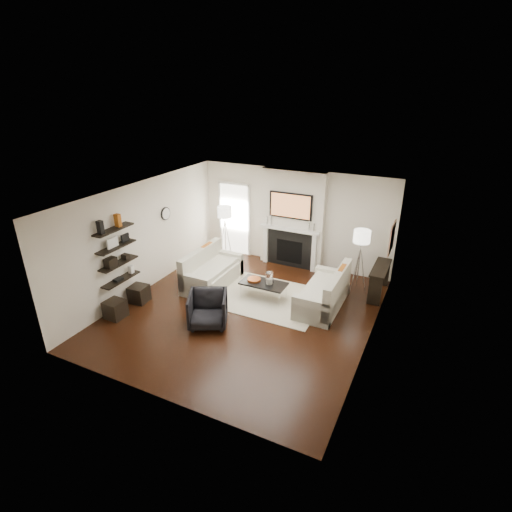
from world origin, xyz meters
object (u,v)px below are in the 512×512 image
at_px(loveseat_left_base, 213,277).
at_px(armchair, 208,308).
at_px(lamp_left_shade, 225,212).
at_px(lamp_right_shade, 362,236).
at_px(coffee_table, 264,283).
at_px(ottoman_near, 139,294).
at_px(loveseat_right_base, 322,298).

xyz_separation_m(loveseat_left_base, armchair, (0.89, -1.64, 0.20)).
height_order(armchair, lamp_left_shade, lamp_left_shade).
height_order(lamp_left_shade, lamp_right_shade, same).
height_order(loveseat_left_base, lamp_right_shade, lamp_right_shade).
height_order(coffee_table, ottoman_near, coffee_table).
bearing_deg(coffee_table, loveseat_left_base, 176.36).
xyz_separation_m(lamp_left_shade, lamp_right_shade, (3.90, -0.27, 0.00)).
xyz_separation_m(loveseat_right_base, coffee_table, (-1.37, -0.26, 0.19)).
distance_m(lamp_left_shade, lamp_right_shade, 3.91).
distance_m(armchair, lamp_right_shade, 3.98).
bearing_deg(loveseat_right_base, armchair, -137.44).
bearing_deg(loveseat_left_base, armchair, -61.45).
bearing_deg(loveseat_left_base, loveseat_right_base, 3.34).
distance_m(loveseat_left_base, loveseat_right_base, 2.86).
height_order(armchair, ottoman_near, armchair).
bearing_deg(loveseat_right_base, ottoman_near, -157.07).
bearing_deg(lamp_left_shade, loveseat_left_base, -72.17).
bearing_deg(ottoman_near, loveseat_right_base, 22.93).
bearing_deg(armchair, lamp_right_shade, 22.94).
bearing_deg(armchair, lamp_left_shade, 87.37).
distance_m(loveseat_left_base, ottoman_near, 1.88).
distance_m(armchair, lamp_left_shade, 3.62).
height_order(lamp_right_shade, ottoman_near, lamp_right_shade).
relative_size(armchair, lamp_right_shade, 2.03).
distance_m(loveseat_right_base, armchair, 2.67).
height_order(loveseat_left_base, ottoman_near, loveseat_left_base).
relative_size(loveseat_left_base, lamp_left_shade, 4.50).
xyz_separation_m(armchair, lamp_left_shade, (-1.39, 3.18, 1.04)).
bearing_deg(lamp_right_shade, coffee_table, -144.68).
distance_m(coffee_table, lamp_right_shade, 2.58).
height_order(lamp_left_shade, ottoman_near, lamp_left_shade).
relative_size(loveseat_right_base, lamp_left_shade, 4.50).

